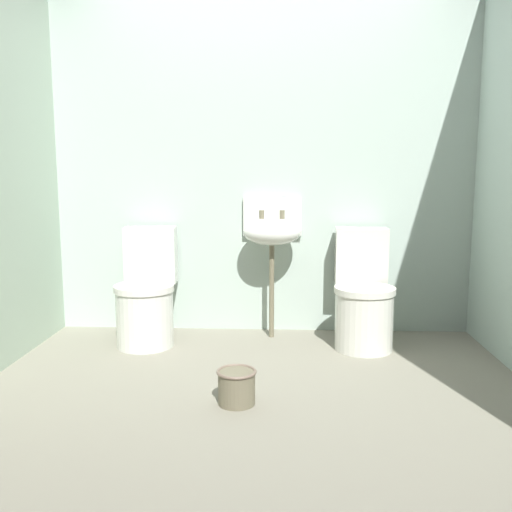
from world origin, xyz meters
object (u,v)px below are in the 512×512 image
(toilet_left, at_px, (147,296))
(toilet_right, at_px, (363,299))
(sink, at_px, (272,231))
(bucket, at_px, (237,386))

(toilet_left, relative_size, toilet_right, 1.00)
(toilet_right, bearing_deg, sink, -14.56)
(bucket, bearing_deg, toilet_right, 52.57)
(toilet_left, bearing_deg, bucket, 121.06)
(toilet_left, bearing_deg, sink, -171.29)
(toilet_right, height_order, sink, sink)
(toilet_left, height_order, toilet_right, same)
(toilet_right, distance_m, sink, 0.78)
(toilet_right, relative_size, sink, 0.79)
(toilet_left, height_order, sink, sink)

